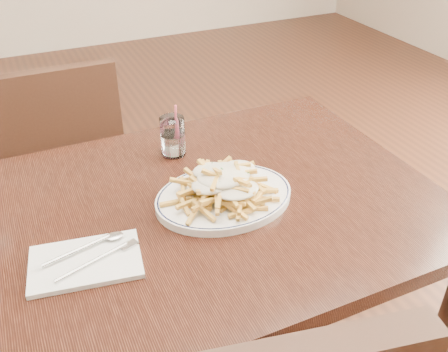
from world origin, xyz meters
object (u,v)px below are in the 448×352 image
table (185,233)px  water_glass (173,138)px  chair_far (63,163)px  fries_plate (224,197)px  loaded_fries (224,180)px

table → water_glass: size_ratio=8.31×
chair_far → water_glass: bearing=-63.1°
fries_plate → loaded_fries: size_ratio=1.34×
chair_far → fries_plate: chair_far is taller
table → water_glass: 0.27m
table → chair_far: chair_far is taller
table → water_glass: bearing=75.5°
table → fries_plate: size_ratio=3.46×
chair_far → table: bearing=-75.4°
chair_far → fries_plate: (0.29, -0.76, 0.26)m
chair_far → loaded_fries: (0.29, -0.76, 0.31)m
chair_far → fries_plate: bearing=-69.3°
table → chair_far: (-0.19, 0.74, -0.17)m
fries_plate → loaded_fries: bearing=-166.0°
water_glass → loaded_fries: bearing=-82.8°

